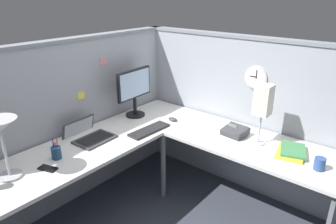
% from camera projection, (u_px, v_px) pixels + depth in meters
% --- Properties ---
extents(ground_plane, '(6.80, 6.80, 0.00)m').
position_uv_depth(ground_plane, '(165.00, 210.00, 2.96)').
color(ground_plane, '#383D47').
extents(cubicle_wall_back, '(2.57, 0.12, 1.58)m').
position_uv_depth(cubicle_wall_back, '(70.00, 123.00, 2.92)').
color(cubicle_wall_back, '#999EA8').
rests_on(cubicle_wall_back, ground).
extents(cubicle_wall_right, '(0.12, 2.37, 1.58)m').
position_uv_depth(cubicle_wall_right, '(240.00, 114.00, 3.13)').
color(cubicle_wall_right, '#999EA8').
rests_on(cubicle_wall_right, ground).
extents(desk, '(2.35, 2.15, 0.73)m').
position_uv_depth(desk, '(158.00, 160.00, 2.59)').
color(desk, white).
rests_on(desk, ground).
extents(monitor, '(0.46, 0.20, 0.50)m').
position_uv_depth(monitor, '(134.00, 89.00, 3.15)').
color(monitor, black).
rests_on(monitor, desk).
extents(laptop, '(0.36, 0.40, 0.22)m').
position_uv_depth(laptop, '(88.00, 135.00, 2.77)').
color(laptop, '#38383D').
rests_on(laptop, desk).
extents(keyboard, '(0.44, 0.16, 0.02)m').
position_uv_depth(keyboard, '(149.00, 130.00, 2.90)').
color(keyboard, '#232326').
rests_on(keyboard, desk).
extents(computer_mouse, '(0.06, 0.10, 0.03)m').
position_uv_depth(computer_mouse, '(173.00, 119.00, 3.12)').
color(computer_mouse, '#38383D').
rests_on(computer_mouse, desk).
extents(desk_lamp_dome, '(0.24, 0.24, 0.44)m').
position_uv_depth(desk_lamp_dome, '(0.00, 131.00, 2.06)').
color(desk_lamp_dome, '#B7BABF').
rests_on(desk_lamp_dome, desk).
extents(pen_cup, '(0.08, 0.08, 0.18)m').
position_uv_depth(pen_cup, '(56.00, 152.00, 2.41)').
color(pen_cup, navy).
rests_on(pen_cup, desk).
extents(cell_phone, '(0.11, 0.16, 0.01)m').
position_uv_depth(cell_phone, '(48.00, 168.00, 2.28)').
color(cell_phone, black).
rests_on(cell_phone, desk).
extents(office_phone, '(0.21, 0.22, 0.11)m').
position_uv_depth(office_phone, '(235.00, 132.00, 2.80)').
color(office_phone, '#38383D').
rests_on(office_phone, desk).
extents(book_stack, '(0.33, 0.27, 0.04)m').
position_uv_depth(book_stack, '(292.00, 151.00, 2.49)').
color(book_stack, yellow).
rests_on(book_stack, desk).
extents(desk_lamp_paper, '(0.13, 0.13, 0.53)m').
position_uv_depth(desk_lamp_paper, '(263.00, 102.00, 2.53)').
color(desk_lamp_paper, '#B7BABF').
rests_on(desk_lamp_paper, desk).
extents(coffee_mug, '(0.08, 0.08, 0.10)m').
position_uv_depth(coffee_mug, '(320.00, 164.00, 2.26)').
color(coffee_mug, '#2D4C8C').
rests_on(coffee_mug, desk).
extents(wall_clock, '(0.04, 0.22, 0.22)m').
position_uv_depth(wall_clock, '(256.00, 77.00, 2.85)').
color(wall_clock, '#B7BABF').
extents(pinned_note_leftmost, '(0.10, 0.00, 0.07)m').
position_uv_depth(pinned_note_leftmost, '(104.00, 61.00, 2.99)').
color(pinned_note_leftmost, pink).
extents(pinned_note_middle, '(0.08, 0.00, 0.07)m').
position_uv_depth(pinned_note_middle, '(81.00, 96.00, 2.87)').
color(pinned_note_middle, '#EAD84C').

